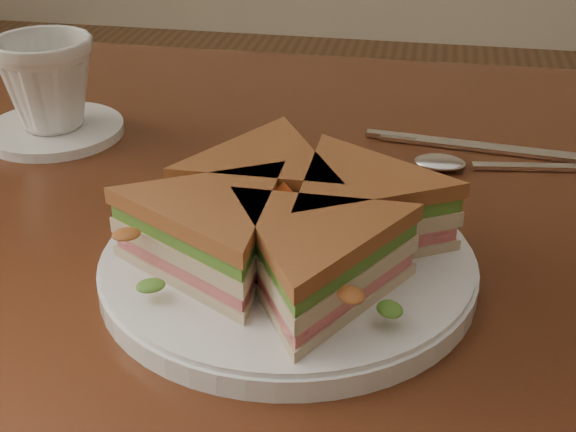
{
  "coord_description": "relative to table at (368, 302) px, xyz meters",
  "views": [
    {
      "loc": [
        0.04,
        -0.6,
        1.07
      ],
      "look_at": [
        -0.05,
        -0.12,
        0.8
      ],
      "focal_mm": 50.0,
      "sensor_mm": 36.0,
      "label": 1
    }
  ],
  "objects": [
    {
      "name": "plate",
      "position": [
        -0.05,
        -0.12,
        0.11
      ],
      "size": [
        0.27,
        0.27,
        0.02
      ],
      "primitive_type": "cylinder",
      "color": "white",
      "rests_on": "table"
    },
    {
      "name": "saucer",
      "position": [
        -0.33,
        0.09,
        0.1
      ],
      "size": [
        0.14,
        0.14,
        0.01
      ],
      "primitive_type": "cylinder",
      "color": "white",
      "rests_on": "table"
    },
    {
      "name": "knife",
      "position": [
        0.08,
        0.14,
        0.1
      ],
      "size": [
        0.22,
        0.04,
        0.0
      ],
      "rotation": [
        0.0,
        0.0,
        -0.11
      ],
      "color": "silver",
      "rests_on": "table"
    },
    {
      "name": "table",
      "position": [
        0.0,
        0.0,
        0.0
      ],
      "size": [
        1.2,
        0.8,
        0.75
      ],
      "color": "#36170C",
      "rests_on": "ground"
    },
    {
      "name": "spoon",
      "position": [
        0.08,
        0.09,
        0.1
      ],
      "size": [
        0.18,
        0.04,
        0.01
      ],
      "rotation": [
        0.0,
        0.0,
        0.14
      ],
      "color": "silver",
      "rests_on": "table"
    },
    {
      "name": "coffee_cup",
      "position": [
        -0.33,
        0.09,
        0.15
      ],
      "size": [
        0.1,
        0.1,
        0.09
      ],
      "primitive_type": "imported",
      "rotation": [
        0.0,
        0.0,
        0.07
      ],
      "color": "white",
      "rests_on": "saucer"
    },
    {
      "name": "sandwich_wedges",
      "position": [
        -0.05,
        -0.12,
        0.14
      ],
      "size": [
        0.3,
        0.3,
        0.06
      ],
      "color": "beige",
      "rests_on": "plate"
    },
    {
      "name": "crisps_mound",
      "position": [
        -0.05,
        -0.12,
        0.14
      ],
      "size": [
        0.09,
        0.09,
        0.05
      ],
      "primitive_type": null,
      "color": "#C74E19",
      "rests_on": "plate"
    }
  ]
}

